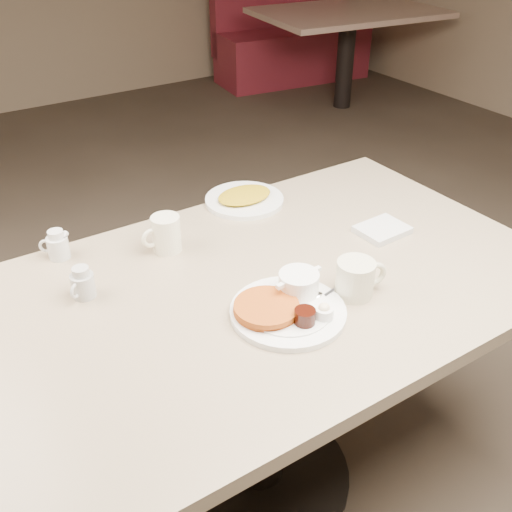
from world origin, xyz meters
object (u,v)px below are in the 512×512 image
main_plate (288,304)px  creamer_left (83,283)px  coffee_mug_far (165,234)px  diner_table (260,336)px  creamer_right (57,245)px  booth_back_right (295,35)px  hash_plate (244,198)px  coffee_mug_near (356,278)px

main_plate → creamer_left: bearing=139.6°
coffee_mug_far → creamer_left: coffee_mug_far is taller
main_plate → diner_table: bearing=85.4°
creamer_left → creamer_right: bearing=89.1°
diner_table → booth_back_right: 4.36m
coffee_mug_far → hash_plate: bearing=20.6°
diner_table → hash_plate: size_ratio=5.86×
creamer_left → booth_back_right: (3.03, 3.27, -0.38)m
coffee_mug_far → coffee_mug_near: bearing=-55.6°
main_plate → creamer_right: 0.64m
hash_plate → booth_back_right: bearing=51.3°
creamer_left → booth_back_right: booth_back_right is taller
booth_back_right → coffee_mug_near: bearing=-124.5°
creamer_left → hash_plate: 0.61m
coffee_mug_near → diner_table: bearing=136.4°
diner_table → booth_back_right: size_ratio=0.85×
booth_back_right → diner_table: bearing=-127.5°
creamer_left → hash_plate: (0.58, 0.20, -0.02)m
diner_table → coffee_mug_far: 0.37m
hash_plate → booth_back_right: size_ratio=0.15×
diner_table → hash_plate: hash_plate is taller
booth_back_right → creamer_right: bearing=-134.7°
coffee_mug_far → creamer_right: size_ratio=1.38×
coffee_mug_near → booth_back_right: size_ratio=0.08×
diner_table → creamer_right: (-0.38, 0.39, 0.21)m
main_plate → hash_plate: 0.56m
diner_table → coffee_mug_near: size_ratio=10.84×
creamer_left → hash_plate: creamer_left is taller
coffee_mug_near → creamer_right: bearing=134.8°
coffee_mug_far → diner_table: bearing=-65.0°
main_plate → coffee_mug_near: size_ratio=2.42×
coffee_mug_near → creamer_right: coffee_mug_near is taller
diner_table → coffee_mug_far: (-0.13, 0.27, 0.22)m
coffee_mug_near → hash_plate: bearing=86.8°
creamer_right → booth_back_right: 4.33m
diner_table → coffee_mug_near: bearing=-43.6°
creamer_left → booth_back_right: bearing=47.1°
creamer_left → diner_table: bearing=-26.1°
main_plate → creamer_left: creamer_left is taller
diner_table → creamer_left: (-0.38, 0.19, 0.21)m
coffee_mug_near → creamer_left: coffee_mug_near is taller
creamer_left → hash_plate: size_ratio=0.31×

